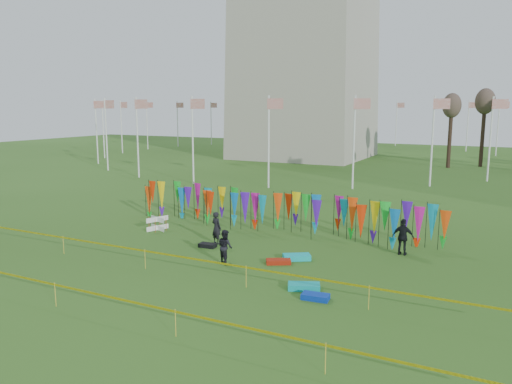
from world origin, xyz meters
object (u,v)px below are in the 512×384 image
at_px(person_right, 403,237).
at_px(kite_bag_teal, 304,286).
at_px(person_mid, 225,247).
at_px(kite_bag_black, 208,245).
at_px(person_left, 216,228).
at_px(kite_bag_turquoise, 297,257).
at_px(box_kite, 158,223).
at_px(kite_bag_red, 278,262).
at_px(kite_bag_blue, 315,297).

bearing_deg(person_right, kite_bag_teal, 70.44).
bearing_deg(person_mid, kite_bag_black, -13.67).
xyz_separation_m(person_left, kite_bag_turquoise, (4.79, -0.68, -0.72)).
bearing_deg(box_kite, person_mid, -28.26).
xyz_separation_m(person_right, kite_bag_red, (-4.76, -3.97, -0.78)).
bearing_deg(kite_bag_red, kite_bag_blue, -47.57).
xyz_separation_m(person_right, kite_bag_turquoise, (-4.25, -3.03, -0.76)).
relative_size(person_mid, kite_bag_red, 1.42).
relative_size(person_right, kite_bag_red, 1.60).
bearing_deg(kite_bag_blue, person_left, 146.05).
relative_size(person_right, kite_bag_blue, 1.76).
relative_size(person_mid, kite_bag_black, 1.84).
height_order(person_mid, kite_bag_blue, person_mid).
relative_size(person_left, kite_bag_teal, 1.37).
bearing_deg(kite_bag_teal, kite_bag_turquoise, 116.52).
height_order(person_right, kite_bag_red, person_right).
xyz_separation_m(person_right, kite_bag_black, (-9.10, -3.13, -0.79)).
distance_m(box_kite, kite_bag_teal, 12.11).
xyz_separation_m(kite_bag_red, kite_bag_black, (-4.34, 0.84, -0.00)).
bearing_deg(kite_bag_blue, kite_bag_red, 132.43).
relative_size(box_kite, kite_bag_teal, 0.65).
xyz_separation_m(person_mid, kite_bag_turquoise, (2.70, 1.98, -0.66)).
bearing_deg(kite_bag_teal, person_mid, 161.81).
bearing_deg(kite_bag_turquoise, person_left, 171.86).
bearing_deg(kite_bag_black, kite_bag_turquoise, 1.15).
height_order(kite_bag_blue, kite_bag_teal, kite_bag_teal).
bearing_deg(person_right, kite_bag_blue, 78.06).
relative_size(box_kite, kite_bag_blue, 0.80).
bearing_deg(kite_bag_teal, kite_bag_red, 131.74).
relative_size(box_kite, kite_bag_turquoise, 0.65).
relative_size(person_mid, kite_bag_teal, 1.27).
relative_size(kite_bag_red, kite_bag_teal, 0.90).
distance_m(kite_bag_black, kite_bag_teal, 7.36).
relative_size(box_kite, person_right, 0.46).
relative_size(person_left, kite_bag_turquoise, 1.35).
xyz_separation_m(box_kite, kite_bag_red, (8.80, -2.51, -0.30)).
relative_size(kite_bag_turquoise, kite_bag_black, 1.46).
bearing_deg(kite_bag_turquoise, kite_bag_teal, -63.48).
height_order(kite_bag_turquoise, kite_bag_teal, kite_bag_turquoise).
bearing_deg(person_mid, box_kite, -0.70).
relative_size(kite_bag_blue, kite_bag_teal, 0.81).
bearing_deg(kite_bag_turquoise, box_kite, 170.43).
xyz_separation_m(box_kite, person_mid, (6.61, -3.55, 0.38)).
relative_size(person_right, kite_bag_teal, 1.43).
relative_size(kite_bag_blue, kite_bag_red, 0.91).
height_order(box_kite, kite_bag_red, box_kite).
height_order(person_mid, kite_bag_turquoise, person_mid).
distance_m(person_left, kite_bag_blue, 8.78).
bearing_deg(person_mid, person_left, -24.37).
xyz_separation_m(person_mid, kite_bag_red, (2.19, 1.04, -0.69)).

